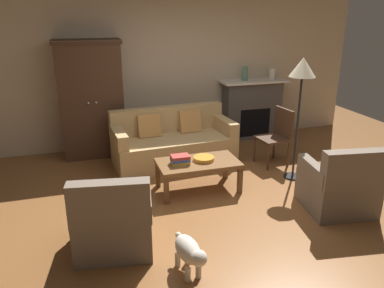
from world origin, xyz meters
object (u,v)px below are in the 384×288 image
object	(u,v)px
armchair_near_left	(114,221)
armchair_near_right	(339,187)
fireplace	(252,109)
book_stack	(180,160)
floor_lamp	(302,75)
dog	(189,252)
armoire	(91,99)
mantel_vase_jade	(245,74)
coffee_table	(198,165)
couch	(173,143)
fruit_bowl	(204,159)
side_chair_wooden	(277,133)
mantel_vase_cream	(272,74)

from	to	relation	value
armchair_near_left	armchair_near_right	distance (m)	2.73
fireplace	book_stack	world-z (taller)	fireplace
floor_lamp	dog	size ratio (longest dim) A/B	3.08
armchair_near_right	floor_lamp	size ratio (longest dim) A/B	0.50
armoire	book_stack	bearing A→B (deg)	-61.26
mantel_vase_jade	armchair_near_left	world-z (taller)	mantel_vase_jade
armoire	coffee_table	distance (m)	2.30
armchair_near_left	armchair_near_right	xyz separation A→B (m)	(2.73, 0.01, 0.00)
floor_lamp	couch	bearing A→B (deg)	144.05
armchair_near_right	dog	bearing A→B (deg)	-163.21
book_stack	dog	bearing A→B (deg)	-102.55
fruit_bowl	armchair_near_right	xyz separation A→B (m)	(1.40, -1.06, -0.13)
couch	floor_lamp	xyz separation A→B (m)	(1.55, -1.12, 1.21)
book_stack	side_chair_wooden	distance (m)	1.84
armoire	armchair_near_left	world-z (taller)	armoire
armoire	book_stack	world-z (taller)	armoire
armchair_near_left	armchair_near_right	world-z (taller)	same
armoire	coffee_table	xyz separation A→B (m)	(1.27, -1.82, -0.60)
fireplace	side_chair_wooden	world-z (taller)	fireplace
fruit_bowl	floor_lamp	distance (m)	1.76
armoire	mantel_vase_cream	bearing A→B (deg)	1.03
mantel_vase_jade	side_chair_wooden	size ratio (longest dim) A/B	0.28
mantel_vase_jade	mantel_vase_cream	distance (m)	0.56
armchair_near_left	armchair_near_right	bearing A→B (deg)	0.25
fruit_bowl	dog	size ratio (longest dim) A/B	0.50
coffee_table	armchair_near_left	world-z (taller)	armchair_near_left
mantel_vase_cream	armchair_near_right	size ratio (longest dim) A/B	0.22
armoire	fruit_bowl	bearing A→B (deg)	-53.21
fireplace	side_chair_wooden	xyz separation A→B (m)	(-0.19, -1.35, -0.06)
fruit_bowl	side_chair_wooden	distance (m)	1.51
book_stack	mantel_vase_cream	world-z (taller)	mantel_vase_cream
coffee_table	armoire	bearing A→B (deg)	124.78
couch	side_chair_wooden	bearing A→B (deg)	-19.32
fruit_bowl	floor_lamp	xyz separation A→B (m)	(1.39, -0.04, 1.08)
fruit_bowl	mantel_vase_cream	world-z (taller)	mantel_vase_cream
couch	fruit_bowl	world-z (taller)	couch
mantel_vase_cream	side_chair_wooden	xyz separation A→B (m)	(-0.57, -1.33, -0.71)
mantel_vase_jade	mantel_vase_cream	world-z (taller)	mantel_vase_jade
book_stack	floor_lamp	xyz separation A→B (m)	(1.73, -0.00, 1.04)
floor_lamp	armoire	bearing A→B (deg)	146.08
mantel_vase_cream	armchair_near_right	world-z (taller)	mantel_vase_cream
fireplace	floor_lamp	size ratio (longest dim) A/B	0.72
fruit_bowl	side_chair_wooden	world-z (taller)	side_chair_wooden
armchair_near_right	dog	distance (m)	2.20
mantel_vase_cream	armoire	bearing A→B (deg)	-178.97
fruit_bowl	mantel_vase_jade	size ratio (longest dim) A/B	1.11
coffee_table	floor_lamp	size ratio (longest dim) A/B	0.63
book_stack	mantel_vase_cream	bearing A→B (deg)	39.30
fireplace	dog	world-z (taller)	fireplace
coffee_table	fruit_bowl	size ratio (longest dim) A/B	3.86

